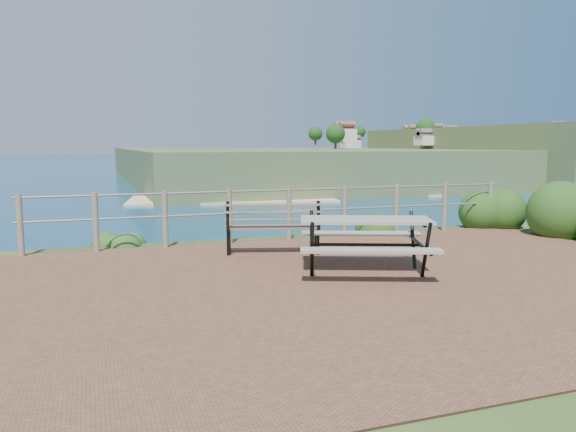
# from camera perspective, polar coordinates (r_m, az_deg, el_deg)

# --- Properties ---
(ground) EXTENTS (10.00, 7.00, 0.12)m
(ground) POSITION_cam_1_polar(r_m,az_deg,el_deg) (7.62, 8.68, -6.59)
(ground) COLOR brown
(ground) RESTS_ON ground
(ocean) EXTENTS (1200.00, 1200.00, 0.00)m
(ocean) POSITION_cam_1_polar(r_m,az_deg,el_deg) (206.54, -18.71, 6.41)
(ocean) COLOR #135E76
(ocean) RESTS_ON ground
(safety_railing) EXTENTS (9.40, 0.10, 1.00)m
(safety_railing) POSITION_cam_1_polar(r_m,az_deg,el_deg) (10.54, 0.11, 0.52)
(safety_railing) COLOR #6B5B4C
(safety_railing) RESTS_ON ground
(distant_bay) EXTENTS (290.00, 232.36, 24.00)m
(distant_bay) POSITION_cam_1_polar(r_m,az_deg,el_deg) (273.72, 20.74, 6.13)
(distant_bay) COLOR #405028
(distant_bay) RESTS_ON ground
(picnic_table) EXTENTS (1.96, 1.48, 0.76)m
(picnic_table) POSITION_cam_1_polar(r_m,az_deg,el_deg) (7.97, 7.86, -2.36)
(picnic_table) COLOR gray
(picnic_table) RESTS_ON ground
(park_bench) EXTENTS (1.63, 0.82, 0.89)m
(park_bench) POSITION_cam_1_polar(r_m,az_deg,el_deg) (9.27, -1.54, -0.32)
(park_bench) COLOR brown
(park_bench) RESTS_ON ground
(shrub_right_edge) EXTENTS (0.99, 0.99, 1.42)m
(shrub_right_edge) POSITION_cam_1_polar(r_m,az_deg,el_deg) (13.21, 19.49, -1.03)
(shrub_right_edge) COLOR #174214
(shrub_right_edge) RESTS_ON ground
(shrub_lip_west) EXTENTS (0.77, 0.77, 0.51)m
(shrub_lip_west) POSITION_cam_1_polar(r_m,az_deg,el_deg) (10.77, -16.69, -2.73)
(shrub_lip_west) COLOR #1E491B
(shrub_lip_west) RESTS_ON ground
(shrub_lip_east) EXTENTS (0.89, 0.89, 0.67)m
(shrub_lip_east) POSITION_cam_1_polar(r_m,az_deg,el_deg) (11.79, 8.80, -1.66)
(shrub_lip_east) COLOR #174214
(shrub_lip_east) RESTS_ON ground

